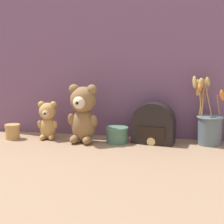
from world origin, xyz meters
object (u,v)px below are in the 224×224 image
Objects in this scene: flower_vase at (209,125)px; decorative_tin_short at (13,131)px; teddy_bear_large at (83,113)px; vintage_radio at (154,126)px; teddy_bear_medium at (48,119)px; decorative_tin_tall at (117,135)px.

decorative_tin_short is at bearing -175.27° from flower_vase.
teddy_bear_large is 0.40m from decorative_tin_short.
teddy_bear_large is 1.34× the size of vintage_radio.
flower_vase is 4.33× the size of decorative_tin_short.
teddy_bear_medium is 0.59× the size of flower_vase.
vintage_radio is (0.34, 0.06, -0.07)m from teddy_bear_large.
decorative_tin_short is (-0.38, 0.00, -0.11)m from teddy_bear_large.
decorative_tin_short is at bearing 179.81° from teddy_bear_large.
flower_vase is at bearing 4.77° from vintage_radio.
vintage_radio reaches higher than decorative_tin_short.
flower_vase reaches higher than vintage_radio.
flower_vase reaches higher than decorative_tin_short.
decorative_tin_tall is (0.37, -0.01, -0.06)m from teddy_bear_medium.
teddy_bear_medium is at bearing 170.19° from teddy_bear_large.
flower_vase reaches higher than teddy_bear_medium.
vintage_radio is 0.73m from decorative_tin_short.
teddy_bear_medium is 0.81m from flower_vase.
teddy_bear_medium is 2.53× the size of decorative_tin_short.
teddy_bear_medium is at bearing -176.56° from flower_vase.
flower_vase is at bearing 7.37° from decorative_tin_tall.
teddy_bear_medium reaches higher than decorative_tin_short.
vintage_radio is at bearing 2.79° from teddy_bear_medium.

